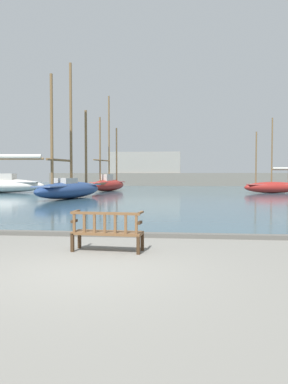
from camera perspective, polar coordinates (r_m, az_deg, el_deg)
ground_plane at (r=7.02m, az=-9.25°, el=-11.78°), size 160.00×160.00×0.00m
harbor_water at (r=50.62m, az=4.06°, el=0.59°), size 100.00×80.00×0.08m
quay_edge_kerb at (r=10.69m, az=-3.75°, el=-6.48°), size 40.00×0.30×0.12m
park_bench at (r=8.60m, az=-5.64°, el=-5.93°), size 1.64×0.65×0.92m
sailboat_mid_starboard at (r=37.51m, az=19.07°, el=0.88°), size 5.70×2.27×7.09m
sailboat_mid_port at (r=27.55m, az=-11.24°, el=0.69°), size 3.71×10.23×9.75m
sailboat_nearest_port at (r=40.01m, az=-5.46°, el=1.33°), size 3.34×7.08×10.09m
far_breakwater at (r=61.19m, az=3.20°, el=2.62°), size 40.89×2.40×5.60m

